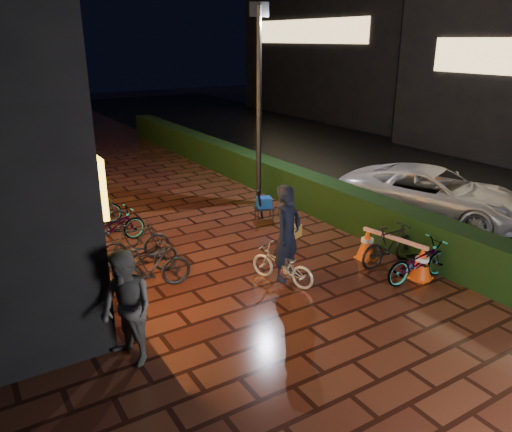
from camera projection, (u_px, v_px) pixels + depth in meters
ground at (313, 304)px, 9.18m from camera, size 80.00×80.00×0.00m
asphalt_road at (426, 176)px, 17.66m from camera, size 11.00×60.00×0.01m
hedge at (245, 166)px, 17.05m from camera, size 0.70×20.00×1.00m
bystander_person at (127, 309)px, 7.28m from camera, size 0.91×1.04×1.79m
van at (432, 193)px, 13.41m from camera, size 3.97×5.38×1.36m
lamp_post_hedge at (259, 99)px, 13.86m from camera, size 0.52×0.24×5.52m
lamp_post_sf at (61, 107)px, 13.39m from camera, size 0.50×0.21×5.23m
cyclist at (285, 248)px, 9.72m from camera, size 1.00×1.51×2.04m
traffic_barrier at (393, 252)px, 10.53m from camera, size 0.70×1.77×0.72m
cart_assembly at (264, 204)px, 13.19m from camera, size 0.66×0.56×0.96m
parked_bikes_storefront at (118, 235)px, 11.26m from camera, size 1.83×4.93×0.93m
parked_bikes_hedge at (405, 254)px, 10.26m from camera, size 1.64×1.39×0.93m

